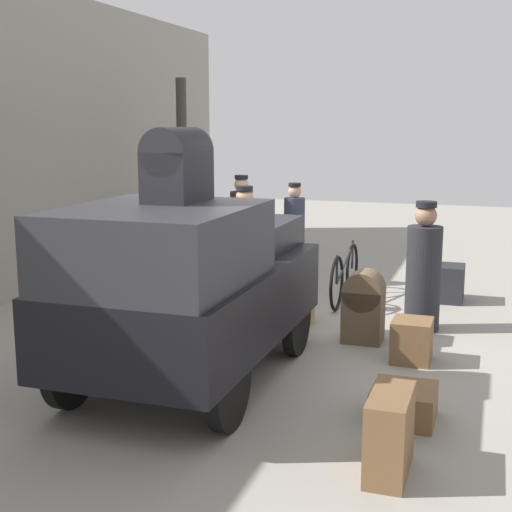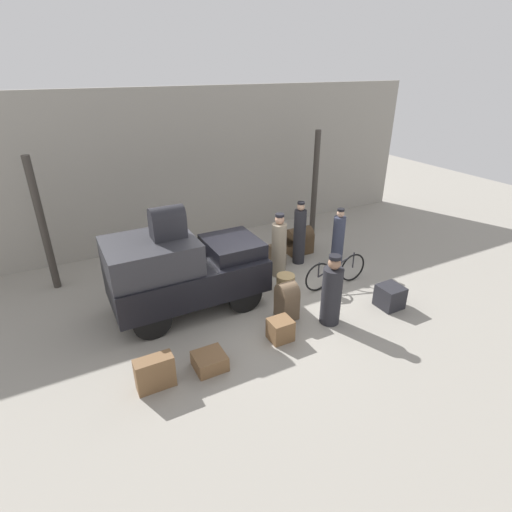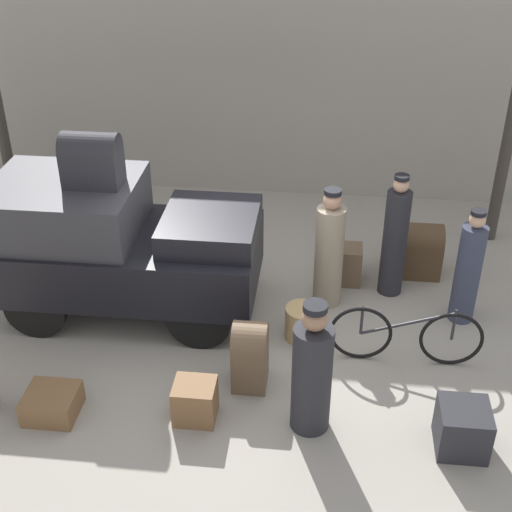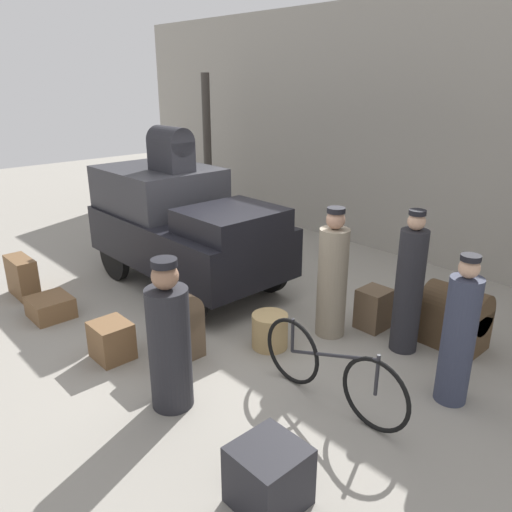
# 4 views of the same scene
# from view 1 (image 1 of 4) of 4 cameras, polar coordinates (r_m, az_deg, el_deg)

# --- Properties ---
(ground_plane) EXTENTS (30.00, 30.00, 0.00)m
(ground_plane) POSITION_cam_1_polar(r_m,az_deg,el_deg) (8.49, 0.85, -6.64)
(ground_plane) COLOR gray
(canopy_pillar_right) EXTENTS (0.18, 0.18, 3.27)m
(canopy_pillar_right) POSITION_cam_1_polar(r_m,az_deg,el_deg) (12.52, -5.90, 6.52)
(canopy_pillar_right) COLOR #38332D
(canopy_pillar_right) RESTS_ON ground
(truck) EXTENTS (3.35, 1.67, 1.81)m
(truck) POSITION_cam_1_polar(r_m,az_deg,el_deg) (6.88, -5.40, -2.22)
(truck) COLOR black
(truck) RESTS_ON ground
(bicycle) EXTENTS (1.82, 0.04, 0.80)m
(bicycle) POSITION_cam_1_polar(r_m,az_deg,el_deg) (10.21, 7.11, -1.51)
(bicycle) COLOR black
(bicycle) RESTS_ON ground
(wicker_basket) EXTENTS (0.45, 0.45, 0.44)m
(wicker_basket) POSITION_cam_1_polar(r_m,az_deg,el_deg) (9.15, 3.35, -3.95)
(wicker_basket) COLOR tan
(wicker_basket) RESTS_ON ground
(porter_with_bicycle) EXTENTS (0.33, 0.33, 1.77)m
(porter_with_bicycle) POSITION_cam_1_polar(r_m,az_deg,el_deg) (10.45, -1.16, 1.28)
(porter_with_bicycle) COLOR #232328
(porter_with_bicycle) RESTS_ON ground
(porter_lifting_near_truck) EXTENTS (0.38, 0.38, 1.70)m
(porter_lifting_near_truck) POSITION_cam_1_polar(r_m,az_deg,el_deg) (9.54, -0.91, 0.11)
(porter_lifting_near_truck) COLOR gray
(porter_lifting_near_truck) RESTS_ON ground
(porter_standing_middle) EXTENTS (0.33, 0.33, 1.60)m
(porter_standing_middle) POSITION_cam_1_polar(r_m,az_deg,el_deg) (11.15, 3.07, 1.43)
(porter_standing_middle) COLOR #33384C
(porter_standing_middle) RESTS_ON ground
(conductor_in_dark_uniform) EXTENTS (0.42, 0.42, 1.59)m
(conductor_in_dark_uniform) POSITION_cam_1_polar(r_m,az_deg,el_deg) (8.92, 13.25, -1.31)
(conductor_in_dark_uniform) COLOR #232328
(conductor_in_dark_uniform) RESTS_ON ground
(trunk_umber_medium) EXTENTS (0.37, 0.39, 0.55)m
(trunk_umber_medium) POSITION_cam_1_polar(r_m,az_deg,el_deg) (10.09, -3.31, -2.24)
(trunk_umber_medium) COLOR brown
(trunk_umber_medium) RESTS_ON ground
(trunk_barrel_dark) EXTENTS (0.39, 0.45, 0.84)m
(trunk_barrel_dark) POSITION_cam_1_polar(r_m,az_deg,el_deg) (8.37, 8.60, -3.89)
(trunk_barrel_dark) COLOR brown
(trunk_barrel_dark) RESTS_ON ground
(trunk_large_brown) EXTENTS (0.46, 0.41, 0.45)m
(trunk_large_brown) POSITION_cam_1_polar(r_m,az_deg,el_deg) (7.84, 12.35, -6.63)
(trunk_large_brown) COLOR brown
(trunk_large_brown) RESTS_ON ground
(suitcase_black_upright) EXTENTS (0.56, 0.53, 0.29)m
(suitcase_black_upright) POSITION_cam_1_polar(r_m,az_deg,el_deg) (6.37, 11.74, -11.48)
(suitcase_black_upright) COLOR brown
(suitcase_black_upright) RESTS_ON ground
(suitcase_tan_flat) EXTENTS (0.74, 0.52, 0.78)m
(suitcase_tan_flat) POSITION_cam_1_polar(r_m,az_deg,el_deg) (11.05, -3.13, -0.48)
(suitcase_tan_flat) COLOR #4C3823
(suitcase_tan_flat) RESTS_ON ground
(trunk_wicker_pale) EXTENTS (0.66, 0.28, 0.61)m
(trunk_wicker_pale) POSITION_cam_1_polar(r_m,az_deg,el_deg) (5.39, 10.64, -13.80)
(trunk_wicker_pale) COLOR brown
(trunk_wicker_pale) RESTS_ON ground
(suitcase_small_leather) EXTENTS (0.52, 0.53, 0.52)m
(suitcase_small_leather) POSITION_cam_1_polar(r_m,az_deg,el_deg) (10.55, 14.85, -2.09)
(suitcase_small_leather) COLOR #232328
(suitcase_small_leather) RESTS_ON ground
(trunk_on_truck_roof) EXTENTS (0.69, 0.43, 0.67)m
(trunk_on_truck_roof) POSITION_cam_1_polar(r_m,az_deg,el_deg) (6.53, -6.31, 7.31)
(trunk_on_truck_roof) COLOR #232328
(trunk_on_truck_roof) RESTS_ON truck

